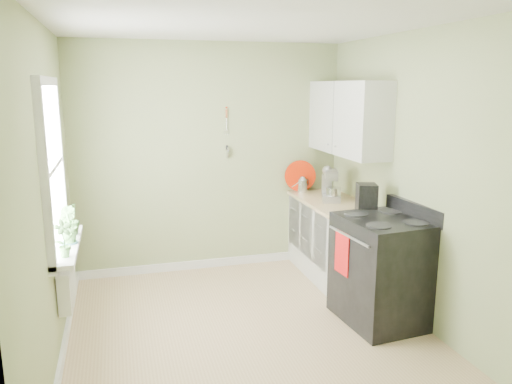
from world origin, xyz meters
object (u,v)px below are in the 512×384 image
object	(u,v)px
stove	(382,269)
kettle	(302,184)
stand_mixer	(331,186)
coffee_maker	(366,201)

from	to	relation	value
stove	kettle	world-z (taller)	stove
stand_mixer	kettle	xyz separation A→B (m)	(-0.15, 0.51, -0.07)
stove	stand_mixer	distance (m)	1.32
stove	stand_mixer	xyz separation A→B (m)	(-0.01, 1.19, 0.57)
stand_mixer	kettle	bearing A→B (deg)	106.30
stand_mixer	stove	bearing A→B (deg)	-89.45
kettle	coffee_maker	size ratio (longest dim) A/B	0.60
stove	coffee_maker	bearing A→B (deg)	84.86
stand_mixer	kettle	distance (m)	0.53
stove	kettle	size ratio (longest dim) A/B	5.69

